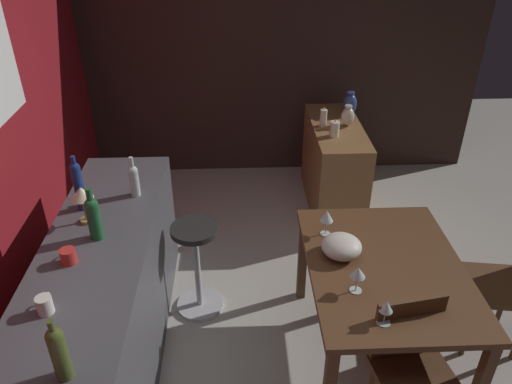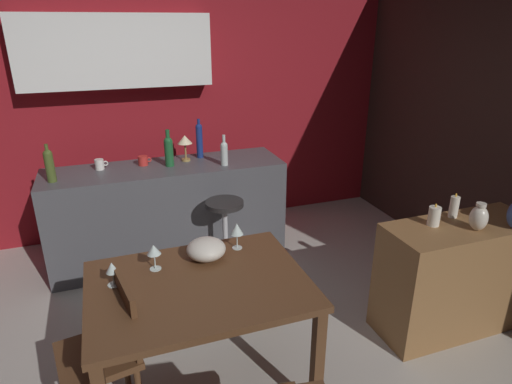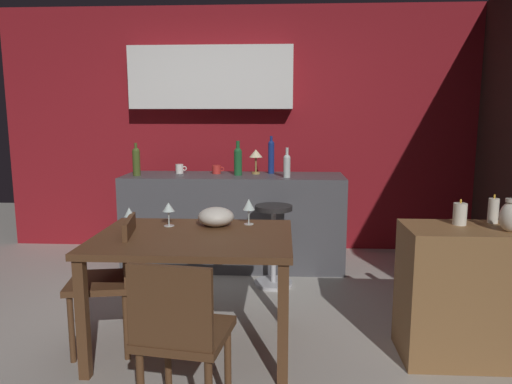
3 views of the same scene
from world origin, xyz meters
name	(u,v)px [view 1 (image 1 of 3)]	position (x,y,z in m)	size (l,w,h in m)	color
ground_plane	(325,342)	(0.00, 0.00, 0.00)	(9.00, 9.00, 0.00)	#B7B2A8
wall_side_right	(262,48)	(2.55, 0.30, 1.30)	(0.10, 4.40, 2.60)	#33231E
dining_table	(384,277)	(-0.10, -0.29, 0.65)	(1.22, 0.90, 0.74)	#56351E
kitchen_counter	(108,301)	(-0.02, 1.38, 0.45)	(2.10, 0.60, 0.90)	#4C4C51
sideboard_cabinet	(334,166)	(1.73, -0.33, 0.41)	(1.10, 0.44, 0.82)	olive
chair_near_window	(413,368)	(-0.61, -0.33, 0.47)	(0.46, 0.46, 0.84)	#56351E
chair_by_doorway	(507,283)	(-0.01, -1.12, 0.49)	(0.45, 0.45, 0.85)	#56351E
bar_stool	(197,266)	(0.38, 0.86, 0.38)	(0.34, 0.34, 0.71)	#262323
wine_glass_left	(327,216)	(0.23, 0.02, 0.87)	(0.08, 0.08, 0.18)	silver
wine_glass_right	(358,273)	(-0.30, -0.06, 0.86)	(0.08, 0.08, 0.16)	silver
wine_glass_center	(386,307)	(-0.54, -0.15, 0.84)	(0.07, 0.07, 0.14)	silver
fruit_bowl	(341,246)	(0.01, -0.04, 0.80)	(0.24, 0.24, 0.13)	beige
wine_bottle_clear	(134,179)	(0.49, 1.24, 1.02)	(0.06, 0.06, 0.28)	silver
wine_bottle_olive	(59,351)	(-0.93, 1.29, 1.05)	(0.07, 0.07, 0.31)	#475623
wine_bottle_green	(93,216)	(0.03, 1.38, 1.05)	(0.08, 0.08, 0.33)	#1E592D
wine_bottle_cobalt	(78,184)	(0.34, 1.54, 1.08)	(0.06, 0.06, 0.37)	navy
cup_white	(45,305)	(-0.56, 1.48, 0.95)	(0.11, 0.08, 0.09)	white
cup_red	(68,256)	(-0.19, 1.48, 0.94)	(0.12, 0.08, 0.08)	red
counter_lamp	(82,196)	(0.19, 1.48, 1.08)	(0.13, 0.13, 0.24)	#A58447
pillar_candle_tall	(335,129)	(1.52, -0.26, 0.89)	(0.08, 0.08, 0.16)	white
pillar_candle_short	(323,118)	(1.74, -0.20, 0.90)	(0.06, 0.06, 0.18)	white
vase_ceramic_blue	(350,104)	(2.00, -0.49, 0.92)	(0.13, 0.13, 0.22)	#334C8C
vase_ceramic_ivory	(348,116)	(1.74, -0.42, 0.91)	(0.11, 0.11, 0.19)	beige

